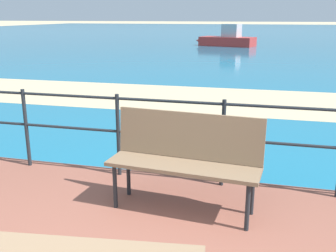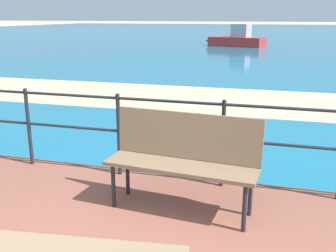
% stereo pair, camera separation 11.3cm
% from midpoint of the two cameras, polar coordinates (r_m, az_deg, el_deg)
% --- Properties ---
extents(sea_water, '(90.00, 90.00, 0.01)m').
position_cam_midpoint_polar(sea_water, '(41.53, 14.77, 12.88)').
color(sea_water, '#196B8E').
rests_on(sea_water, ground).
extents(beach_strip, '(54.01, 3.20, 0.01)m').
position_cam_midpoint_polar(beach_strip, '(8.87, 8.76, 3.77)').
color(beach_strip, tan).
rests_on(beach_strip, ground).
extents(park_bench, '(1.44, 0.54, 0.91)m').
position_cam_midpoint_polar(park_bench, '(3.62, 3.20, -4.04)').
color(park_bench, '#7A6047').
rests_on(park_bench, patio_paving).
extents(railing_fence, '(5.94, 0.04, 0.95)m').
position_cam_midpoint_polar(railing_fence, '(4.22, 0.89, -0.37)').
color(railing_fence, '#1E2328').
rests_on(railing_fence, patio_paving).
extents(boat_mid, '(3.91, 2.22, 1.33)m').
position_cam_midpoint_polar(boat_mid, '(24.81, 10.17, 12.42)').
color(boat_mid, red).
rests_on(boat_mid, sea_water).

